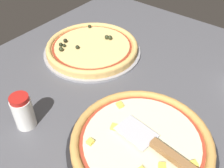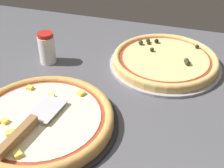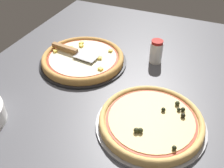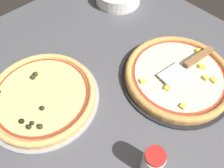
{
  "view_description": "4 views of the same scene",
  "coord_description": "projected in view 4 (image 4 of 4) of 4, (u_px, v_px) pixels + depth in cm",
  "views": [
    {
      "loc": [
        -44.14,
        -37.49,
        62.52
      ],
      "look_at": [
        9.2,
        4.47,
        3.0
      ],
      "focal_mm": 42.0,
      "sensor_mm": 36.0,
      "label": 1
    },
    {
      "loc": [
        33.5,
        -73.2,
        59.52
      ],
      "look_at": [
        9.2,
        4.47,
        3.0
      ],
      "focal_mm": 50.0,
      "sensor_mm": 36.0,
      "label": 2
    },
    {
      "loc": [
        88.91,
        38.44,
        71.43
      ],
      "look_at": [
        9.2,
        4.47,
        3.0
      ],
      "focal_mm": 42.0,
      "sensor_mm": 36.0,
      "label": 3
    },
    {
      "loc": [
        -23.79,
        35.24,
        67.55
      ],
      "look_at": [
        9.2,
        4.47,
        3.0
      ],
      "focal_mm": 35.0,
      "sensor_mm": 36.0,
      "label": 4
    }
  ],
  "objects": [
    {
      "name": "pizza_back",
      "position": [
        42.0,
        95.0,
        0.76
      ],
      "size": [
        37.88,
        37.88,
        4.3
      ],
      "color": "#DBAD60",
      "rests_on": "pizza_pan_back"
    },
    {
      "name": "serving_spatula",
      "position": [
        193.0,
        61.0,
        0.82
      ],
      "size": [
        8.52,
        25.96,
        2.0
      ],
      "color": "#B7B7BC",
      "rests_on": "pizza_front"
    },
    {
      "name": "parmesan_shaker",
      "position": [
        152.0,
        162.0,
        0.6
      ],
      "size": [
        6.04,
        6.04,
        11.65
      ],
      "color": "white",
      "rests_on": "ground_plane"
    },
    {
      "name": "pizza_front",
      "position": [
        178.0,
        75.0,
        0.82
      ],
      "size": [
        39.76,
        39.76,
        3.41
      ],
      "color": "#C68E47",
      "rests_on": "pizza_pan_front"
    },
    {
      "name": "pizza_pan_back",
      "position": [
        43.0,
        98.0,
        0.78
      ],
      "size": [
        40.3,
        40.3,
        1.0
      ],
      "primitive_type": "cylinder",
      "color": "#939399",
      "rests_on": "ground_plane"
    },
    {
      "name": "pizza_pan_front",
      "position": [
        177.0,
        78.0,
        0.83
      ],
      "size": [
        42.3,
        42.3,
        1.0
      ],
      "primitive_type": "cylinder",
      "color": "black",
      "rests_on": "ground_plane"
    },
    {
      "name": "ground_plane",
      "position": [
        138.0,
        100.0,
        0.81
      ],
      "size": [
        153.22,
        121.05,
        3.6
      ],
      "primitive_type": "cube",
      "color": "#4C4C51"
    }
  ]
}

